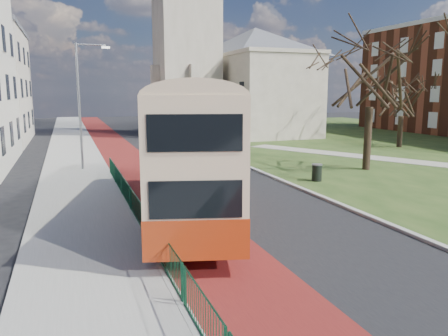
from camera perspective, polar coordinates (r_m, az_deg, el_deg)
name	(u,v)px	position (r m, az deg, el deg)	size (l,w,h in m)	color
ground	(260,261)	(13.71, 4.71, -11.96)	(160.00, 160.00, 0.00)	black
road_carriageway	(167,161)	(32.68, -7.51, 0.90)	(9.00, 120.00, 0.01)	black
bus_lane	(130,163)	(32.23, -12.21, 0.63)	(3.40, 120.00, 0.01)	#591414
pavement_west	(74,165)	(31.95, -18.97, 0.33)	(4.00, 120.00, 0.12)	gray
kerb_west	(104,164)	(32.04, -15.40, 0.55)	(0.25, 120.00, 0.13)	#999993
kerb_east	(216,154)	(35.80, -1.00, 1.87)	(0.25, 80.00, 0.13)	#999993
grass_green	(410,144)	(46.19, 23.09, 2.85)	(40.00, 80.00, 0.04)	#264117
pedestrian_railing	(141,218)	(16.38, -10.73, -6.37)	(0.07, 24.00, 1.12)	#0D3C25
gothic_church	(224,21)	(53.29, 0.03, 18.64)	(16.38, 18.00, 40.00)	gray
streetlamp	(81,100)	(29.57, -18.12, 8.49)	(2.13, 0.18, 8.00)	gray
bus	(193,145)	(17.62, -4.04, 3.02)	(6.10, 12.84, 5.24)	#972B0E
winter_tree_near	(372,56)	(29.92, 18.81, 13.72)	(8.92, 8.92, 10.53)	black
winter_tree_far	(403,91)	(43.12, 22.32, 9.24)	(6.43, 6.43, 7.33)	#302318
litter_bin	(317,172)	(25.54, 12.03, -0.57)	(0.80, 0.80, 0.98)	black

